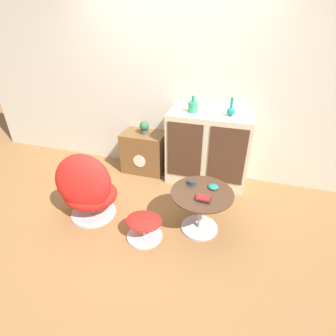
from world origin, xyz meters
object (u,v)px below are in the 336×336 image
(sideboard, at_px, (208,149))
(potted_plant, at_px, (144,127))
(ottoman, at_px, (144,224))
(vase_leftmost, at_px, (193,107))
(book_stack, at_px, (203,199))
(coffee_table, at_px, (201,205))
(tv_console, at_px, (144,152))
(vase_inner_left, at_px, (231,111))
(egg_chair, at_px, (87,189))
(bowl, at_px, (213,187))
(teacup, at_px, (191,183))

(sideboard, distance_m, potted_plant, 0.96)
(ottoman, bearing_deg, potted_plant, 110.67)
(vase_leftmost, bearing_deg, book_stack, -71.20)
(book_stack, bearing_deg, coffee_table, 106.07)
(book_stack, bearing_deg, ottoman, -162.96)
(tv_console, distance_m, vase_inner_left, 1.43)
(book_stack, bearing_deg, sideboard, 97.58)
(sideboard, height_order, coffee_table, sideboard)
(egg_chair, height_order, potted_plant, egg_chair)
(book_stack, bearing_deg, bowl, 75.92)
(tv_console, xyz_separation_m, potted_plant, (0.02, 0.00, 0.40))
(sideboard, relative_size, potted_plant, 5.93)
(ottoman, height_order, coffee_table, coffee_table)
(coffee_table, relative_size, vase_leftmost, 3.13)
(teacup, xyz_separation_m, bowl, (0.24, -0.00, -0.00))
(sideboard, bearing_deg, book_stack, -82.42)
(ottoman, xyz_separation_m, vase_inner_left, (0.67, 1.32, 0.90))
(ottoman, distance_m, book_stack, 0.70)
(tv_console, distance_m, bowl, 1.51)
(vase_leftmost, bearing_deg, sideboard, -0.93)
(teacup, relative_size, bowl, 1.14)
(teacup, bearing_deg, sideboard, 88.20)
(tv_console, height_order, teacup, tv_console)
(bowl, bearing_deg, coffee_table, -130.84)
(potted_plant, bearing_deg, vase_inner_left, -1.30)
(coffee_table, bearing_deg, tv_console, 135.90)
(sideboard, relative_size, tv_console, 1.75)
(sideboard, distance_m, vase_inner_left, 0.62)
(sideboard, xyz_separation_m, vase_inner_left, (0.24, 0.00, 0.57))
(tv_console, xyz_separation_m, ottoman, (0.53, -1.35, -0.13))
(vase_leftmost, relative_size, book_stack, 1.50)
(coffee_table, xyz_separation_m, bowl, (0.10, 0.11, 0.18))
(ottoman, distance_m, potted_plant, 1.54)
(book_stack, bearing_deg, vase_inner_left, 85.49)
(vase_inner_left, distance_m, potted_plant, 1.24)
(bowl, bearing_deg, egg_chair, -167.55)
(egg_chair, bearing_deg, vase_inner_left, 40.65)
(tv_console, relative_size, vase_leftmost, 2.96)
(sideboard, xyz_separation_m, teacup, (-0.03, -0.89, 0.01))
(coffee_table, distance_m, book_stack, 0.22)
(vase_leftmost, relative_size, teacup, 1.69)
(book_stack, xyz_separation_m, bowl, (0.06, 0.24, -0.00))
(tv_console, height_order, potted_plant, potted_plant)
(egg_chair, bearing_deg, bowl, 12.45)
(vase_leftmost, bearing_deg, tv_console, 177.90)
(sideboard, height_order, book_stack, sideboard)
(vase_inner_left, bearing_deg, ottoman, -117.02)
(book_stack, bearing_deg, tv_console, 133.53)
(sideboard, bearing_deg, egg_chair, -134.04)
(potted_plant, relative_size, teacup, 1.48)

